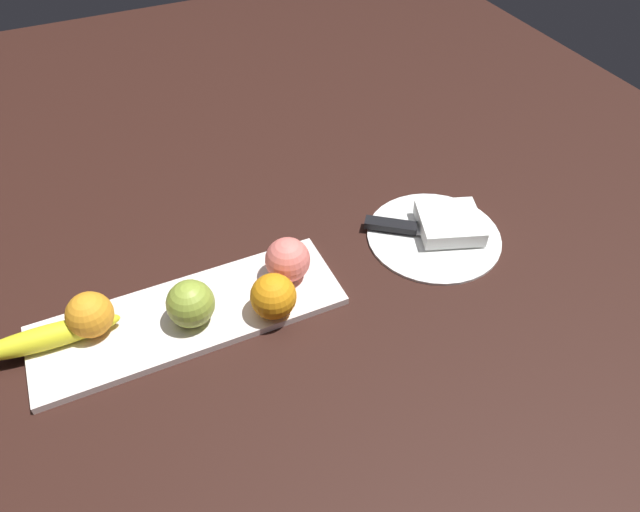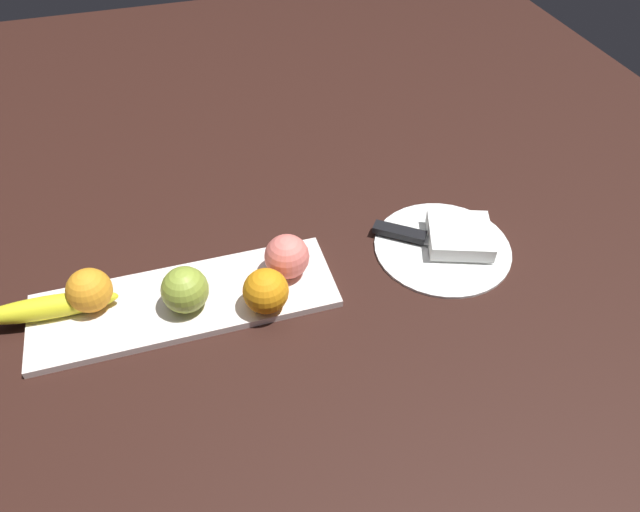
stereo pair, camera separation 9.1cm
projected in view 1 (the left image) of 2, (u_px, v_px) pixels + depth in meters
ground_plane at (156, 324)px, 0.87m from camera, size 2.40×2.40×0.00m
fruit_tray at (189, 315)px, 0.87m from camera, size 0.46×0.15×0.01m
apple at (191, 304)px, 0.84m from camera, size 0.07×0.07×0.07m
banana at (48, 337)px, 0.81m from camera, size 0.20×0.05×0.04m
orange_near_apple at (90, 315)px, 0.82m from camera, size 0.07×0.07×0.07m
orange_near_banana at (273, 296)px, 0.85m from camera, size 0.07×0.07×0.07m
peach at (288, 261)px, 0.90m from camera, size 0.07×0.07×0.07m
dinner_plate at (434, 235)px, 1.00m from camera, size 0.23×0.23×0.01m
folded_napkin at (449, 223)px, 1.00m from camera, size 0.13×0.13×0.03m
knife at (400, 227)px, 1.00m from camera, size 0.16×0.12×0.01m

